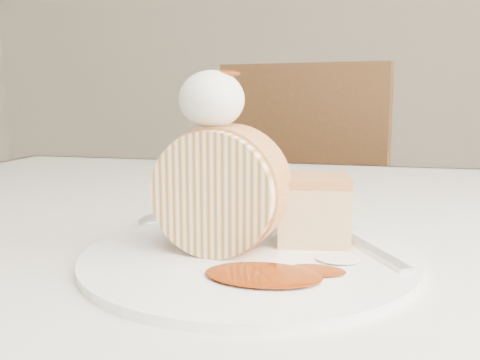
# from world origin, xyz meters

# --- Properties ---
(table) EXTENTS (1.40, 0.90, 0.75)m
(table) POSITION_xyz_m (0.00, 0.20, 0.66)
(table) COLOR silver
(table) RESTS_ON ground
(chair_far) EXTENTS (0.55, 0.55, 0.97)m
(chair_far) POSITION_xyz_m (-0.08, 1.06, 0.55)
(chair_far) COLOR brown
(chair_far) RESTS_ON ground
(plate) EXTENTS (0.33, 0.33, 0.01)m
(plate) POSITION_xyz_m (-0.04, -0.01, 0.75)
(plate) COLOR white
(plate) RESTS_ON table
(roulade_slice) EXTENTS (0.12, 0.07, 0.11)m
(roulade_slice) POSITION_xyz_m (-0.07, -0.01, 0.81)
(roulade_slice) COLOR beige
(roulade_slice) RESTS_ON plate
(cake_chunk) EXTENTS (0.07, 0.07, 0.06)m
(cake_chunk) POSITION_xyz_m (0.01, 0.04, 0.79)
(cake_chunk) COLOR #D58850
(cake_chunk) RESTS_ON plate
(whipped_cream) EXTENTS (0.06, 0.06, 0.05)m
(whipped_cream) POSITION_xyz_m (-0.08, -0.01, 0.89)
(whipped_cream) COLOR silver
(whipped_cream) RESTS_ON roulade_slice
(caramel_drizzle) EXTENTS (0.03, 0.02, 0.01)m
(caramel_drizzle) POSITION_xyz_m (-0.07, -0.00, 0.92)
(caramel_drizzle) COLOR #712304
(caramel_drizzle) RESTS_ON whipped_cream
(caramel_pool) EXTENTS (0.10, 0.07, 0.00)m
(caramel_pool) POSITION_xyz_m (-0.02, -0.07, 0.76)
(caramel_pool) COLOR #712304
(caramel_pool) RESTS_ON plate
(fork) EXTENTS (0.10, 0.17, 0.00)m
(fork) POSITION_xyz_m (0.06, 0.02, 0.76)
(fork) COLOR silver
(fork) RESTS_ON plate
(spoon) EXTENTS (0.04, 0.17, 0.00)m
(spoon) POSITION_xyz_m (-0.17, 0.02, 0.75)
(spoon) COLOR silver
(spoon) RESTS_ON table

